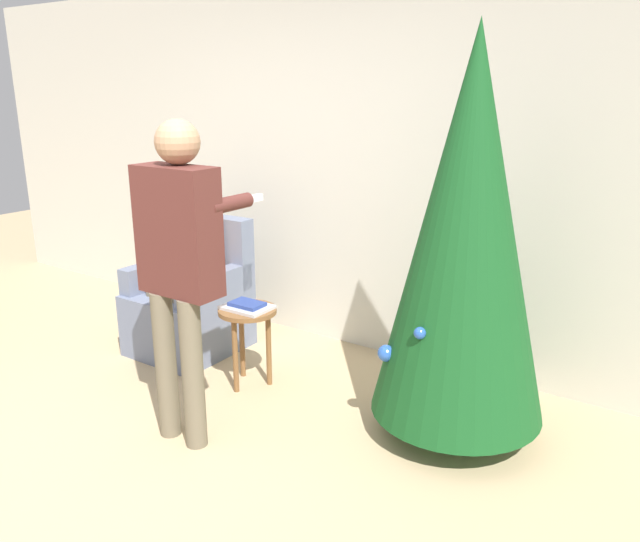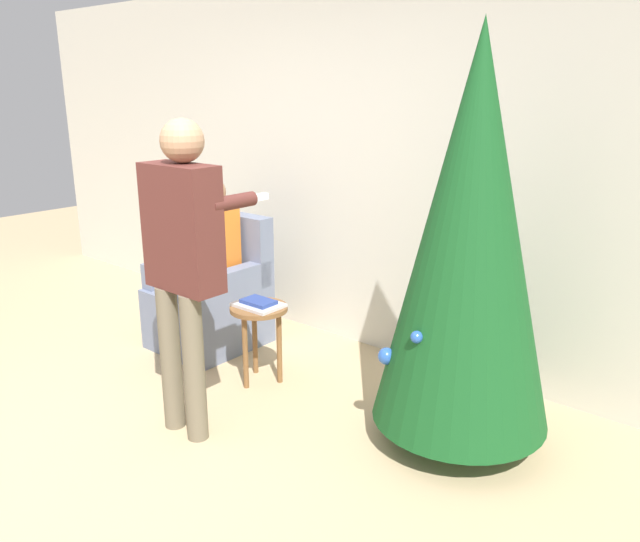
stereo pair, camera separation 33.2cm
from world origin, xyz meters
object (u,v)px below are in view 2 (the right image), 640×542
object	(u,v)px
christmas_tree	(470,234)
armchair	(213,301)
person_standing	(183,250)
person_seated	(207,255)
side_stool	(259,320)

from	to	relation	value
christmas_tree	armchair	size ratio (longest dim) A/B	2.28
christmas_tree	person_standing	xyz separation A→B (m)	(-1.25, -0.88, -0.12)
person_standing	christmas_tree	bearing A→B (deg)	35.13
person_seated	armchair	bearing A→B (deg)	90.00
person_seated	side_stool	distance (m)	0.83
christmas_tree	person_standing	world-z (taller)	christmas_tree
armchair	person_standing	bearing A→B (deg)	-46.27
armchair	person_seated	world-z (taller)	person_seated
armchair	person_seated	size ratio (longest dim) A/B	0.77
armchair	person_standing	size ratio (longest dim) A/B	0.56
christmas_tree	side_stool	bearing A→B (deg)	-171.99
armchair	side_stool	distance (m)	0.80
person_standing	side_stool	bearing A→B (deg)	100.95
armchair	person_standing	world-z (taller)	person_standing
christmas_tree	person_seated	xyz separation A→B (m)	(-2.14, 0.02, -0.49)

